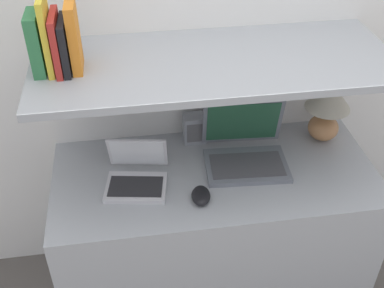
{
  "coord_description": "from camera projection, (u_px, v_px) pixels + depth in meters",
  "views": [
    {
      "loc": [
        -0.32,
        -1.16,
        2.02
      ],
      "look_at": [
        -0.1,
        0.3,
        0.9
      ],
      "focal_mm": 45.0,
      "sensor_mm": 36.0,
      "label": 1
    }
  ],
  "objects": [
    {
      "name": "table_lamp",
      "position": [
        328.0,
        105.0,
        2.04
      ],
      "size": [
        0.19,
        0.19,
        0.29
      ],
      "color": "#B27A4C",
      "rests_on": "desk"
    },
    {
      "name": "back_riser",
      "position": [
        202.0,
        154.0,
        2.3
      ],
      "size": [
        1.31,
        0.04,
        1.2
      ],
      "color": "white",
      "rests_on": "ground_plane"
    },
    {
      "name": "wall_back",
      "position": [
        202.0,
        31.0,
        1.97
      ],
      "size": [
        6.0,
        0.05,
        2.4
      ],
      "color": "white",
      "rests_on": "ground_plane"
    },
    {
      "name": "laptop_large",
      "position": [
        245.0,
        150.0,
        1.98
      ],
      "size": [
        0.35,
        0.3,
        0.25
      ],
      "color": "slate",
      "rests_on": "desk"
    },
    {
      "name": "book_green",
      "position": [
        36.0,
        43.0,
        1.59
      ],
      "size": [
        0.04,
        0.13,
        0.21
      ],
      "color": "#2D7042",
      "rests_on": "shelf"
    },
    {
      "name": "book_black",
      "position": [
        65.0,
        45.0,
        1.61
      ],
      "size": [
        0.02,
        0.16,
        0.18
      ],
      "color": "black",
      "rests_on": "shelf"
    },
    {
      "name": "computer_mouse",
      "position": [
        201.0,
        196.0,
        1.82
      ],
      "size": [
        0.08,
        0.12,
        0.04
      ],
      "color": "black",
      "rests_on": "desk"
    },
    {
      "name": "book_red",
      "position": [
        57.0,
        43.0,
        1.6
      ],
      "size": [
        0.02,
        0.17,
        0.2
      ],
      "color": "#A82823",
      "rests_on": "shelf"
    },
    {
      "name": "desk",
      "position": [
        213.0,
        235.0,
        2.18
      ],
      "size": [
        1.31,
        0.6,
        0.75
      ],
      "color": "#999EA3",
      "rests_on": "ground_plane"
    },
    {
      "name": "laptop_small",
      "position": [
        137.0,
        176.0,
        1.88
      ],
      "size": [
        0.27,
        0.26,
        0.18
      ],
      "color": "silver",
      "rests_on": "desk"
    },
    {
      "name": "router_box",
      "position": [
        195.0,
        128.0,
        2.09
      ],
      "size": [
        0.1,
        0.08,
        0.13
      ],
      "color": "gray",
      "rests_on": "desk"
    },
    {
      "name": "book_yellow",
      "position": [
        47.0,
        35.0,
        1.58
      ],
      "size": [
        0.02,
        0.14,
        0.26
      ],
      "color": "gold",
      "rests_on": "shelf"
    },
    {
      "name": "shelf",
      "position": [
        215.0,
        62.0,
        1.73
      ],
      "size": [
        1.31,
        0.54,
        0.03
      ],
      "color": "#999EA3",
      "rests_on": "back_riser"
    },
    {
      "name": "book_orange",
      "position": [
        74.0,
        37.0,
        1.59
      ],
      "size": [
        0.03,
        0.13,
        0.23
      ],
      "color": "orange",
      "rests_on": "shelf"
    }
  ]
}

